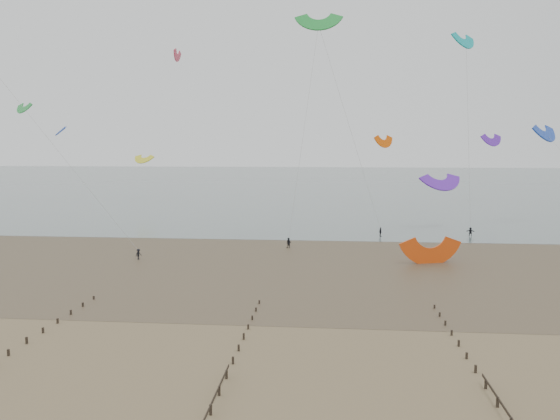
{
  "coord_description": "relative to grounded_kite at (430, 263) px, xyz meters",
  "views": [
    {
      "loc": [
        11.14,
        -43.14,
        16.69
      ],
      "look_at": [
        4.74,
        28.0,
        8.0
      ],
      "focal_mm": 35.0,
      "sensor_mm": 36.0,
      "label": 1
    }
  ],
  "objects": [
    {
      "name": "ground",
      "position": [
        -25.45,
        -33.52,
        0.0
      ],
      "size": [
        500.0,
        500.0,
        0.0
      ],
      "primitive_type": "plane",
      "color": "brown",
      "rests_on": "ground"
    },
    {
      "name": "kites_airborne",
      "position": [
        -46.17,
        52.2,
        20.37
      ],
      "size": [
        239.89,
        104.42,
        40.29
      ],
      "color": "yellow",
      "rests_on": "ground"
    },
    {
      "name": "kitesurfers",
      "position": [
        -10.8,
        15.41,
        0.85
      ],
      "size": [
        129.23,
        27.36,
        1.88
      ],
      "color": "black",
      "rests_on": "ground"
    },
    {
      "name": "grounded_kite",
      "position": [
        0.0,
        0.0,
        0.0
      ],
      "size": [
        8.85,
        7.68,
        4.16
      ],
      "primitive_type": null,
      "rotation": [
        1.54,
        0.0,
        0.27
      ],
      "color": "#E3460E",
      "rests_on": "ground"
    },
    {
      "name": "sea_and_shore",
      "position": [
        -29.53,
        0.88,
        0.01
      ],
      "size": [
        500.0,
        665.0,
        0.03
      ],
      "color": "#475654",
      "rests_on": "ground"
    }
  ]
}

